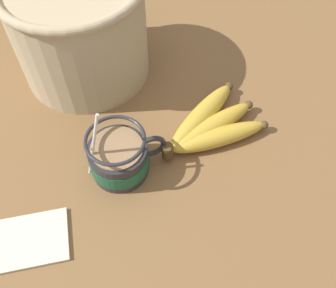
{
  "coord_description": "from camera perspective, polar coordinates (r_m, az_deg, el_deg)",
  "views": [
    {
      "loc": [
        -9.0,
        -34.27,
        59.98
      ],
      "look_at": [
        1.94,
        -0.1,
        7.81
      ],
      "focal_mm": 40.0,
      "sensor_mm": 36.0,
      "label": 1
    }
  ],
  "objects": [
    {
      "name": "napkin",
      "position": [
        0.63,
        -20.56,
        -13.64
      ],
      "size": [
        13.1,
        9.81,
        0.6
      ],
      "color": "beige",
      "rests_on": "table"
    },
    {
      "name": "woven_basket",
      "position": [
        0.76,
        -13.33,
        16.92
      ],
      "size": [
        26.48,
        26.48,
        20.33
      ],
      "color": "tan",
      "rests_on": "table"
    },
    {
      "name": "banana_bunch",
      "position": [
        0.69,
        6.46,
        2.72
      ],
      "size": [
        20.55,
        14.65,
        4.19
      ],
      "color": "#4C381E",
      "rests_on": "table"
    },
    {
      "name": "coffee_mug",
      "position": [
        0.63,
        -7.53,
        -1.72
      ],
      "size": [
        13.76,
        9.96,
        15.71
      ],
      "color": "#28282D",
      "rests_on": "table"
    },
    {
      "name": "table",
      "position": [
        0.68,
        -1.58,
        -3.16
      ],
      "size": [
        136.3,
        136.3,
        3.85
      ],
      "color": "brown",
      "rests_on": "ground"
    }
  ]
}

